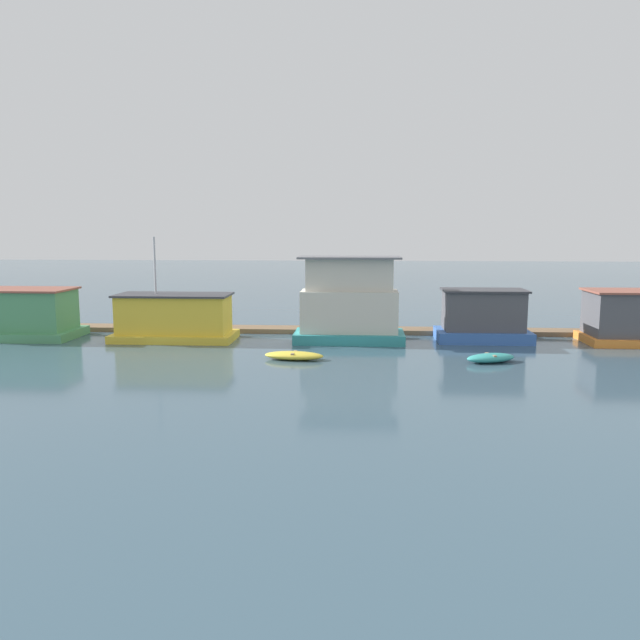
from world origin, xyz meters
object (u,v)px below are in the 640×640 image
object	(u,v)px
houseboat_yellow	(174,318)
dinghy_yellow	(294,356)
houseboat_green	(19,315)
houseboat_blue	(483,317)
dinghy_teal	(491,358)
houseboat_teal	(349,305)

from	to	relation	value
houseboat_yellow	dinghy_yellow	distance (m)	9.60
houseboat_yellow	dinghy_yellow	size ratio (longest dim) A/B	2.31
houseboat_green	houseboat_yellow	distance (m)	9.91
houseboat_yellow	houseboat_blue	bearing A→B (deg)	3.15
dinghy_yellow	dinghy_teal	distance (m)	10.09
houseboat_teal	houseboat_blue	distance (m)	8.19
houseboat_green	dinghy_yellow	xyz separation A→B (m)	(17.82, -5.50, -1.25)
houseboat_teal	dinghy_yellow	bearing A→B (deg)	-116.74
houseboat_yellow	houseboat_blue	world-z (taller)	houseboat_yellow
houseboat_yellow	houseboat_green	bearing A→B (deg)	178.94
houseboat_green	houseboat_yellow	bearing A→B (deg)	-1.06
houseboat_blue	dinghy_yellow	bearing A→B (deg)	-149.71
houseboat_blue	dinghy_teal	world-z (taller)	houseboat_blue
houseboat_yellow	houseboat_teal	distance (m)	10.71
houseboat_teal	houseboat_blue	xyz separation A→B (m)	(8.11, 0.87, -0.79)
houseboat_green	dinghy_teal	bearing A→B (deg)	-11.24
houseboat_teal	dinghy_yellow	distance (m)	6.46
houseboat_yellow	dinghy_yellow	world-z (taller)	houseboat_yellow
houseboat_yellow	dinghy_yellow	xyz separation A→B (m)	(7.91, -5.32, -1.14)
houseboat_yellow	dinghy_teal	world-z (taller)	houseboat_yellow
houseboat_green	houseboat_blue	distance (m)	28.70
houseboat_teal	dinghy_yellow	xyz separation A→B (m)	(-2.76, -5.49, -2.01)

